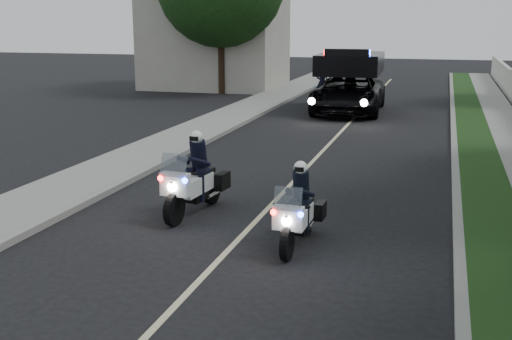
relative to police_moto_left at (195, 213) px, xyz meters
The scene contains 14 objects.
ground 1.56m from the police_moto_left, 22.33° to the right, with size 120.00×120.00×0.00m, color black.
curb_right 10.92m from the police_moto_left, 59.48° to the left, with size 0.20×60.00×0.15m, color gray.
grass_verge 11.29m from the police_moto_left, 56.41° to the left, with size 1.20×60.00×0.16m, color #193814.
curb_left 9.77m from the police_moto_left, 105.76° to the left, with size 0.20×60.00×0.15m, color gray.
sidewalk_left 10.13m from the police_moto_left, 111.76° to the left, with size 2.00×60.00×0.16m, color gray.
building_far 27.03m from the police_moto_left, 108.61° to the left, with size 8.00×6.00×7.00m, color #A8A396.
lane_marking 9.52m from the police_moto_left, 81.26° to the left, with size 0.12×50.00×0.01m, color #BFB78C.
police_moto_left is the anchor object (origin of this frame).
police_moto_right 2.97m from the police_moto_left, 27.84° to the right, with size 0.66×1.90×1.61m, color white, non-canonical shape.
police_suv 16.79m from the police_moto_left, 86.77° to the left, with size 2.97×6.42×3.12m, color black.
bicycle 19.55m from the police_moto_left, 92.32° to the left, with size 0.59×1.70×0.89m, color black.
cyclist 19.55m from the police_moto_left, 92.32° to the left, with size 0.62×0.42×1.73m, color black.
tree_left_near 23.46m from the police_moto_left, 107.65° to the left, with size 7.17×7.17×11.94m, color #1B4216, non-canonical shape.
tree_left_far 28.65m from the police_moto_left, 106.82° to the left, with size 6.08×6.08×10.13m, color #173510, non-canonical shape.
Camera 1 is at (3.65, -12.18, 4.18)m, focal length 45.55 mm.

